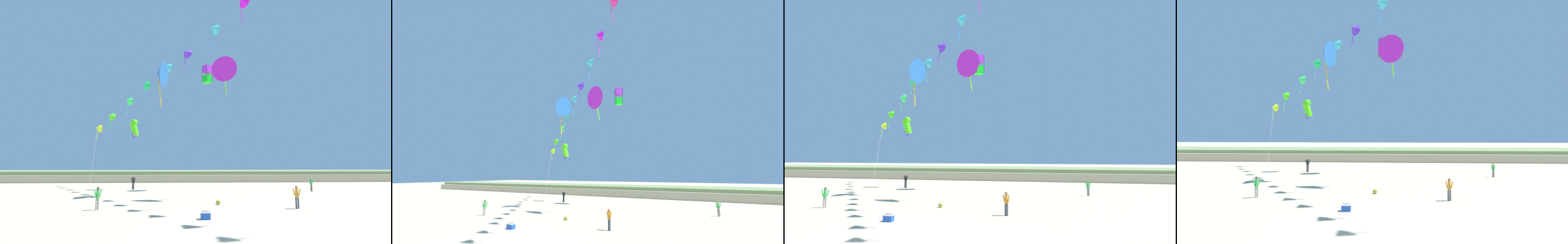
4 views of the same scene
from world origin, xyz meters
The scene contains 13 objects.
ground_plane centered at (0.00, 0.00, 0.00)m, with size 240.00×240.00×0.00m, color #C1B28E.
dune_ridge centered at (0.00, 38.90, 0.91)m, with size 120.00×12.64×1.83m.
person_near_left centered at (10.86, 17.83, 0.87)m, with size 0.53×0.20×1.50m.
person_near_right centered at (4.10, 6.38, 0.92)m, with size 0.54×0.30×1.59m.
person_mid_center centered at (-10.00, 6.51, 0.91)m, with size 0.47×0.42×1.58m.
person_far_left centered at (-10.20, 20.97, 0.98)m, with size 0.59×0.23×1.69m.
kite_banner_string centered at (-1.11, 12.52, 17.19)m, with size 32.41×28.24×26.89m.
large_kite_low_lead centered at (-6.60, 14.91, 12.87)m, with size 1.81×2.83×5.10m.
large_kite_mid_trail centered at (0.09, 12.38, 12.51)m, with size 2.75×1.87×3.83m.
large_kite_high_solo centered at (-10.41, 21.43, 7.74)m, with size 1.35×0.99×2.55m.
large_kite_outer_drift centered at (-0.91, 20.84, 15.02)m, with size 1.35×1.35×2.34m.
beach_cooler centered at (-2.77, 3.12, 0.21)m, with size 0.58×0.41×0.46m.
beach_ball centered at (-1.29, 8.49, 0.18)m, with size 0.36×0.36×0.36m.
Camera 2 is at (12.97, -12.53, 4.21)m, focal length 24.00 mm.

